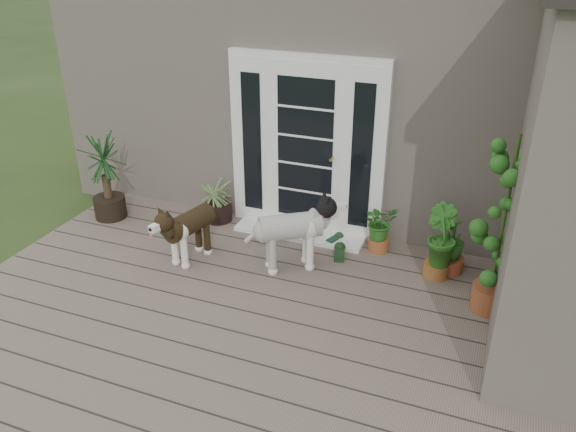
% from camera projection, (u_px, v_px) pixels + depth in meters
% --- Properties ---
extents(deck, '(6.20, 4.60, 0.12)m').
position_uv_depth(deck, '(246.00, 339.00, 5.36)').
color(deck, '#6B5B4C').
rests_on(deck, ground).
extents(house_main, '(7.40, 4.00, 3.10)m').
position_uv_depth(house_main, '(368.00, 80.00, 8.23)').
color(house_main, '#665E54').
rests_on(house_main, ground).
extents(door_unit, '(1.90, 0.14, 2.15)m').
position_uv_depth(door_unit, '(306.00, 147.00, 6.75)').
color(door_unit, white).
rests_on(door_unit, deck).
extents(door_step, '(1.60, 0.40, 0.05)m').
position_uv_depth(door_step, '(300.00, 233.00, 7.05)').
color(door_step, white).
rests_on(door_step, deck).
extents(brindle_dog, '(0.53, 0.87, 0.67)m').
position_uv_depth(brindle_dog, '(190.00, 233.00, 6.40)').
color(brindle_dog, '#342613').
rests_on(brindle_dog, deck).
extents(white_dog, '(0.96, 0.83, 0.75)m').
position_uv_depth(white_dog, '(290.00, 238.00, 6.21)').
color(white_dog, silver).
rests_on(white_dog, deck).
extents(spider_plant, '(0.76, 0.76, 0.61)m').
position_uv_depth(spider_plant, '(218.00, 198.00, 7.29)').
color(spider_plant, '#778E57').
rests_on(spider_plant, deck).
extents(yucca, '(0.85, 0.85, 1.11)m').
position_uv_depth(yucca, '(106.00, 177.00, 7.25)').
color(yucca, black).
rests_on(yucca, deck).
extents(herb_a, '(0.55, 0.55, 0.49)m').
position_uv_depth(herb_a, '(379.00, 231.00, 6.62)').
color(herb_a, '#1D5017').
rests_on(herb_a, deck).
extents(herb_b, '(0.57, 0.57, 0.61)m').
position_uv_depth(herb_b, '(438.00, 251.00, 6.10)').
color(herb_b, '#184D16').
rests_on(herb_b, deck).
extents(herb_c, '(0.36, 0.36, 0.49)m').
position_uv_depth(herb_c, '(451.00, 251.00, 6.23)').
color(herb_c, '#184F16').
rests_on(herb_c, deck).
extents(sapling, '(0.67, 0.67, 1.88)m').
position_uv_depth(sapling, '(503.00, 224.00, 5.27)').
color(sapling, '#195919').
rests_on(sapling, deck).
extents(clog_left, '(0.23, 0.36, 0.10)m').
position_uv_depth(clog_left, '(340.00, 252.00, 6.58)').
color(clog_left, black).
rests_on(clog_left, deck).
extents(clog_right, '(0.22, 0.31, 0.08)m').
position_uv_depth(clog_right, '(335.00, 239.00, 6.88)').
color(clog_right, '#13311C').
rests_on(clog_right, deck).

